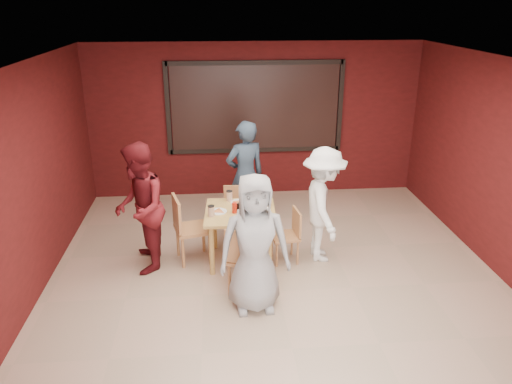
{
  "coord_description": "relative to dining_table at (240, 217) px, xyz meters",
  "views": [
    {
      "loc": [
        -0.76,
        -5.42,
        3.5
      ],
      "look_at": [
        -0.21,
        0.87,
        1.03
      ],
      "focal_mm": 35.0,
      "sensor_mm": 36.0,
      "label": 1
    }
  ],
  "objects": [
    {
      "name": "diner_left",
      "position": [
        -1.34,
        -0.09,
        0.22
      ],
      "size": [
        0.75,
        0.92,
        1.78
      ],
      "primitive_type": "imported",
      "rotation": [
        0.0,
        0.0,
        -1.48
      ],
      "color": "maroon",
      "rests_on": "floor"
    },
    {
      "name": "diner_back",
      "position": [
        0.15,
        1.12,
        0.21
      ],
      "size": [
        0.75,
        0.61,
        1.76
      ],
      "primitive_type": "imported",
      "rotation": [
        0.0,
        0.0,
        3.49
      ],
      "color": "#2D3E51",
      "rests_on": "floor"
    },
    {
      "name": "chair_left",
      "position": [
        -0.74,
        0.05,
        -0.12
      ],
      "size": [
        0.57,
        0.57,
        0.97
      ],
      "color": "#BC7C49",
      "rests_on": "floor"
    },
    {
      "name": "floor",
      "position": [
        0.43,
        -0.86,
        -0.67
      ],
      "size": [
        7.0,
        7.0,
        0.0
      ],
      "primitive_type": "plane",
      "color": "tan",
      "rests_on": "ground"
    },
    {
      "name": "window_blinds",
      "position": [
        0.43,
        2.59,
        0.98
      ],
      "size": [
        3.0,
        0.02,
        1.5
      ],
      "primitive_type": "cube",
      "color": "black"
    },
    {
      "name": "dining_table",
      "position": [
        0.0,
        0.0,
        0.0
      ],
      "size": [
        1.01,
        1.01,
        0.91
      ],
      "color": "#DCAB5A",
      "rests_on": "floor"
    },
    {
      "name": "chair_back",
      "position": [
        -0.01,
        0.69,
        -0.19
      ],
      "size": [
        0.43,
        0.43,
        0.84
      ],
      "color": "#BC7C49",
      "rests_on": "floor"
    },
    {
      "name": "diner_right",
      "position": [
        1.15,
        -0.02,
        0.15
      ],
      "size": [
        0.62,
        1.06,
        1.64
      ],
      "primitive_type": "imported",
      "rotation": [
        0.0,
        0.0,
        1.56
      ],
      "color": "white",
      "rests_on": "floor"
    },
    {
      "name": "chair_right",
      "position": [
        0.68,
        -0.07,
        -0.23
      ],
      "size": [
        0.41,
        0.41,
        0.77
      ],
      "color": "#BC7C49",
      "rests_on": "floor"
    },
    {
      "name": "diner_front",
      "position": [
        0.1,
        -1.16,
        0.18
      ],
      "size": [
        0.85,
        0.58,
        1.69
      ],
      "primitive_type": "imported",
      "rotation": [
        0.0,
        0.0,
        0.05
      ],
      "color": "#9D9D9D",
      "rests_on": "floor"
    },
    {
      "name": "chair_front",
      "position": [
        0.01,
        -0.85,
        -0.14
      ],
      "size": [
        0.56,
        0.56,
        0.92
      ],
      "color": "#BC7C49",
      "rests_on": "floor"
    }
  ]
}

